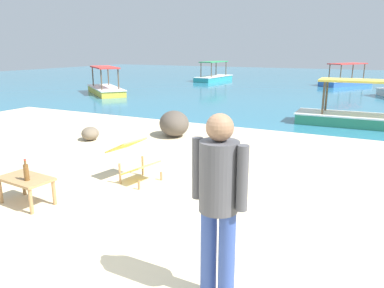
% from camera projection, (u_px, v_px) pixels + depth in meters
% --- Properties ---
extents(sand_beach, '(18.00, 14.00, 0.04)m').
position_uv_depth(sand_beach, '(83.00, 262.00, 3.79)').
color(sand_beach, beige).
rests_on(sand_beach, ground).
extents(water_surface, '(60.00, 36.00, 0.03)m').
position_uv_depth(water_surface, '(333.00, 84.00, 22.86)').
color(water_surface, teal).
rests_on(water_surface, ground).
extents(low_bench_table, '(0.80, 0.51, 0.39)m').
position_uv_depth(low_bench_table, '(26.00, 182.00, 5.09)').
color(low_bench_table, '#A37A4C').
rests_on(low_bench_table, sand_beach).
extents(bottle, '(0.07, 0.07, 0.30)m').
position_uv_depth(bottle, '(26.00, 172.00, 4.94)').
color(bottle, brown).
rests_on(bottle, low_bench_table).
extents(deck_chair_far, '(0.85, 0.66, 0.68)m').
position_uv_depth(deck_chair_far, '(133.00, 158.00, 6.01)').
color(deck_chair_far, '#A37A4C').
rests_on(deck_chair_far, sand_beach).
extents(person_standing, '(0.50, 0.32, 1.62)m').
position_uv_depth(person_standing, '(219.00, 196.00, 2.99)').
color(person_standing, '#334C99').
rests_on(person_standing, sand_beach).
extents(shore_rock_large, '(1.13, 1.19, 0.62)m').
position_uv_depth(shore_rock_large, '(174.00, 124.00, 9.11)').
color(shore_rock_large, brown).
rests_on(shore_rock_large, sand_beach).
extents(shore_rock_medium, '(0.63, 0.66, 0.31)m').
position_uv_depth(shore_rock_medium, '(90.00, 133.00, 8.75)').
color(shore_rock_medium, '#756651').
rests_on(shore_rock_medium, sand_beach).
extents(boat_green, '(3.69, 1.23, 1.29)m').
position_uv_depth(boat_green, '(364.00, 117.00, 10.39)').
color(boat_green, '#338E66').
rests_on(boat_green, water_surface).
extents(boat_yellow, '(3.58, 3.21, 1.29)m').
position_uv_depth(boat_yellow, '(106.00, 88.00, 17.81)').
color(boat_yellow, gold).
rests_on(boat_yellow, water_surface).
extents(boat_teal, '(1.42, 3.75, 1.29)m').
position_uv_depth(boat_teal, '(214.00, 77.00, 25.05)').
color(boat_teal, teal).
rests_on(boat_teal, water_surface).
extents(boat_blue, '(2.91, 3.73, 1.29)m').
position_uv_depth(boat_blue, '(346.00, 81.00, 21.94)').
color(boat_blue, '#3866B7').
rests_on(boat_blue, water_surface).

